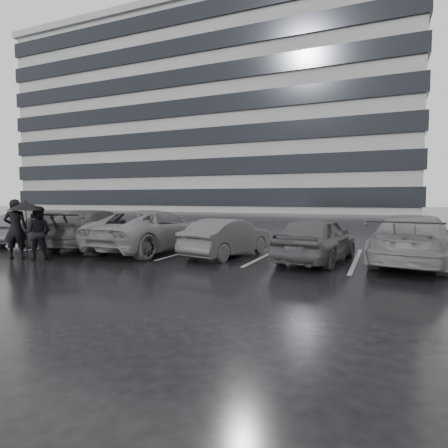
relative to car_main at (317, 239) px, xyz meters
name	(u,v)px	position (x,y,z in m)	size (l,w,h in m)	color
ground	(222,266)	(-2.33, -1.74, -0.68)	(160.00, 160.00, 0.00)	black
office_building	(215,123)	(-24.33, 46.26, 13.66)	(61.00, 26.00, 29.00)	gray
car_main	(317,239)	(0.00, 0.00, 0.00)	(1.62, 4.02, 1.37)	black
car_west_a	(228,237)	(-2.85, -0.03, -0.07)	(1.29, 3.70, 1.22)	#29292B
car_west_b	(153,230)	(-5.77, 0.04, 0.05)	(2.44, 5.29, 1.47)	#505053
car_west_c	(95,229)	(-8.35, -0.03, 0.04)	(2.03, 4.99, 1.45)	black
car_west_d	(37,228)	(-11.49, -0.02, -0.03)	(1.40, 4.00, 1.32)	#29292B
car_east	(414,240)	(2.62, 0.57, 0.03)	(2.00, 4.92, 1.43)	#505053
pedestrian_left	(16,229)	(-8.78, -3.08, 0.25)	(0.68, 0.45, 1.87)	black
pedestrian_right	(38,233)	(-7.99, -2.94, 0.14)	(0.80, 0.62, 1.65)	black
umbrella	(26,206)	(-8.30, -3.08, 0.98)	(1.08, 1.08, 1.83)	black
stall_stripes	(229,252)	(-3.13, 0.76, -0.68)	(19.72, 5.00, 0.00)	gray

